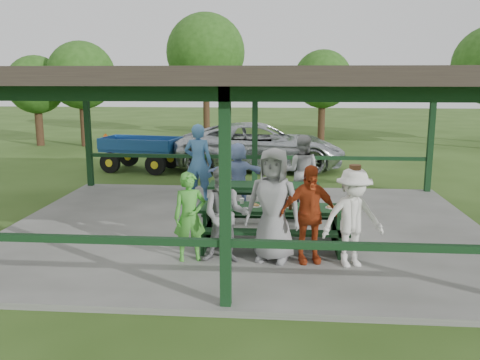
# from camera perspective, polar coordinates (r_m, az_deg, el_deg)

# --- Properties ---
(ground) EXTENTS (90.00, 90.00, 0.00)m
(ground) POSITION_cam_1_polar(r_m,az_deg,el_deg) (10.85, 0.59, -5.72)
(ground) COLOR #2D4916
(ground) RESTS_ON ground
(concrete_slab) EXTENTS (10.00, 8.00, 0.10)m
(concrete_slab) POSITION_cam_1_polar(r_m,az_deg,el_deg) (10.83, 0.59, -5.47)
(concrete_slab) COLOR #64645F
(concrete_slab) RESTS_ON ground
(pavilion_structure) EXTENTS (10.60, 8.60, 3.24)m
(pavilion_structure) POSITION_cam_1_polar(r_m,az_deg,el_deg) (10.37, 0.62, 11.25)
(pavilion_structure) COLOR black
(pavilion_structure) RESTS_ON concrete_slab
(picnic_table_near) EXTENTS (2.77, 1.39, 0.75)m
(picnic_table_near) POSITION_cam_1_polar(r_m,az_deg,el_deg) (9.51, 3.51, -4.59)
(picnic_table_near) COLOR black
(picnic_table_near) RESTS_ON concrete_slab
(picnic_table_far) EXTENTS (2.47, 1.39, 0.75)m
(picnic_table_far) POSITION_cam_1_polar(r_m,az_deg,el_deg) (11.45, 2.73, -1.85)
(picnic_table_far) COLOR black
(picnic_table_far) RESTS_ON concrete_slab
(table_setting) EXTENTS (2.31, 0.45, 0.10)m
(table_setting) POSITION_cam_1_polar(r_m,az_deg,el_deg) (9.47, 2.84, -2.75)
(table_setting) COLOR white
(table_setting) RESTS_ON picnic_table_near
(contestant_green) EXTENTS (0.65, 0.52, 1.54)m
(contestant_green) POSITION_cam_1_polar(r_m,az_deg,el_deg) (8.72, -5.66, -4.13)
(contestant_green) COLOR green
(contestant_green) RESTS_ON concrete_slab
(contestant_grey_left) EXTENTS (0.81, 0.63, 1.65)m
(contestant_grey_left) POSITION_cam_1_polar(r_m,az_deg,el_deg) (8.58, -1.66, -3.96)
(contestant_grey_left) COLOR gray
(contestant_grey_left) RESTS_ON concrete_slab
(contestant_grey_mid) EXTENTS (1.08, 0.84, 1.95)m
(contestant_grey_mid) POSITION_cam_1_polar(r_m,az_deg,el_deg) (8.63, 3.75, -2.84)
(contestant_grey_mid) COLOR gray
(contestant_grey_mid) RESTS_ON concrete_slab
(contestant_red) EXTENTS (1.05, 0.61, 1.68)m
(contestant_red) POSITION_cam_1_polar(r_m,az_deg,el_deg) (8.66, 7.71, -3.81)
(contestant_red) COLOR #A33816
(contestant_red) RESTS_ON concrete_slab
(contestant_white_fedora) EXTENTS (1.20, 0.89, 1.72)m
(contestant_white_fedora) POSITION_cam_1_polar(r_m,az_deg,el_deg) (8.59, 12.56, -4.14)
(contestant_white_fedora) COLOR white
(contestant_white_fedora) RESTS_ON concrete_slab
(spectator_lblue) EXTENTS (1.52, 0.72, 1.57)m
(spectator_lblue) POSITION_cam_1_polar(r_m,az_deg,el_deg) (12.37, -0.27, 0.66)
(spectator_lblue) COLOR #8EA8DC
(spectator_lblue) RESTS_ON concrete_slab
(spectator_blue) EXTENTS (0.75, 0.52, 1.97)m
(spectator_blue) POSITION_cam_1_polar(r_m,az_deg,el_deg) (12.90, -4.71, 1.96)
(spectator_blue) COLOR teal
(spectator_blue) RESTS_ON concrete_slab
(spectator_grey) EXTENTS (0.96, 0.81, 1.76)m
(spectator_grey) POSITION_cam_1_polar(r_m,az_deg,el_deg) (12.31, 6.93, 0.97)
(spectator_grey) COLOR #9A9A9C
(spectator_grey) RESTS_ON concrete_slab
(pickup_truck) EXTENTS (6.07, 3.07, 1.65)m
(pickup_truck) POSITION_cam_1_polar(r_m,az_deg,el_deg) (17.90, 2.26, 3.80)
(pickup_truck) COLOR silver
(pickup_truck) RESTS_ON ground
(farm_trailer) EXTENTS (3.62, 1.94, 1.25)m
(farm_trailer) POSITION_cam_1_polar(r_m,az_deg,el_deg) (18.04, -11.02, 3.01)
(farm_trailer) COLOR navy
(farm_trailer) RESTS_ON ground
(tree_far_left) EXTENTS (3.11, 3.11, 4.86)m
(tree_far_left) POSITION_cam_1_polar(r_m,az_deg,el_deg) (25.08, -17.40, 11.13)
(tree_far_left) COLOR #322014
(tree_far_left) RESTS_ON ground
(tree_left) EXTENTS (4.26, 4.26, 6.65)m
(tree_left) POSITION_cam_1_polar(r_m,az_deg,el_deg) (28.46, -3.87, 14.05)
(tree_left) COLOR #322014
(tree_left) RESTS_ON ground
(tree_mid) EXTENTS (2.94, 2.94, 4.59)m
(tree_mid) POSITION_cam_1_polar(r_m,az_deg,el_deg) (26.49, 9.27, 11.08)
(tree_mid) COLOR #322014
(tree_mid) RESTS_ON ground
(tree_edge_left) EXTENTS (2.71, 2.71, 4.23)m
(tree_edge_left) POSITION_cam_1_polar(r_m,az_deg,el_deg) (26.00, -21.92, 9.86)
(tree_edge_left) COLOR #322014
(tree_edge_left) RESTS_ON ground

